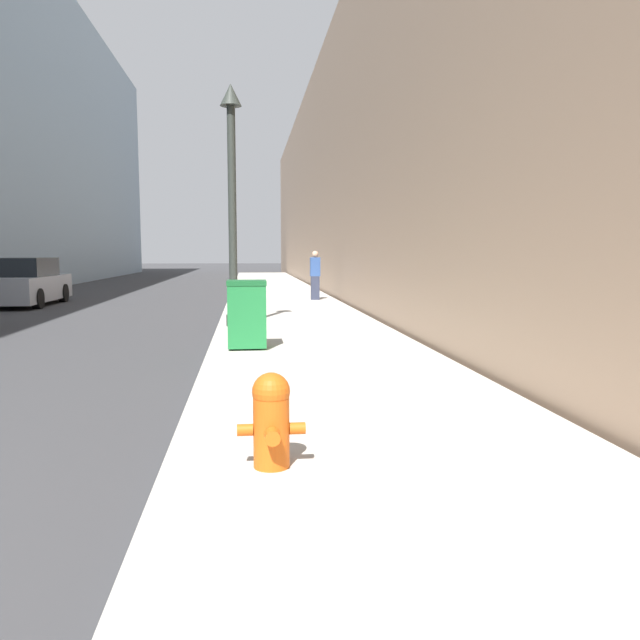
# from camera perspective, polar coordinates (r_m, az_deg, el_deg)

# --- Properties ---
(sidewalk_right) EXTENTS (3.72, 60.00, 0.15)m
(sidewalk_right) POSITION_cam_1_polar(r_m,az_deg,el_deg) (20.38, -3.28, 1.45)
(sidewalk_right) COLOR #B7B2A8
(sidewalk_right) RESTS_ON ground
(building_right_stone) EXTENTS (12.00, 60.00, 10.13)m
(building_right_stone) POSITION_cam_1_polar(r_m,az_deg,el_deg) (29.90, 11.48, 12.43)
(building_right_stone) COLOR #9E7F66
(building_right_stone) RESTS_ON ground
(fire_hydrant) EXTENTS (0.51, 0.40, 0.72)m
(fire_hydrant) POSITION_cam_1_polar(r_m,az_deg,el_deg) (4.73, -4.47, -8.91)
(fire_hydrant) COLOR #D15614
(fire_hydrant) RESTS_ON sidewalk_right
(trash_bin) EXTENTS (0.65, 0.64, 1.15)m
(trash_bin) POSITION_cam_1_polar(r_m,az_deg,el_deg) (10.52, -6.70, 0.59)
(trash_bin) COLOR #1E7538
(trash_bin) RESTS_ON sidewalk_right
(lamppost) EXTENTS (0.46, 0.46, 5.16)m
(lamppost) POSITION_cam_1_polar(r_m,az_deg,el_deg) (13.80, -8.05, 12.09)
(lamppost) COLOR #2D332D
(lamppost) RESTS_ON sidewalk_right
(parked_sedan_near) EXTENTS (1.86, 4.58, 1.58)m
(parked_sedan_near) POSITION_cam_1_polar(r_m,az_deg,el_deg) (22.94, -25.36, 3.03)
(parked_sedan_near) COLOR #A3A8B2
(parked_sedan_near) RESTS_ON ground
(pedestrian_on_sidewalk) EXTENTS (0.34, 0.22, 1.66)m
(pedestrian_on_sidewalk) POSITION_cam_1_polar(r_m,az_deg,el_deg) (21.25, -0.45, 4.11)
(pedestrian_on_sidewalk) COLOR #2D3347
(pedestrian_on_sidewalk) RESTS_ON sidewalk_right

